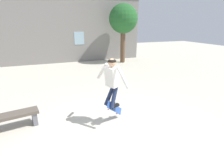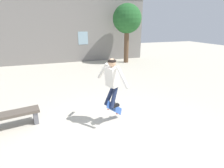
% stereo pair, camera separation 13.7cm
% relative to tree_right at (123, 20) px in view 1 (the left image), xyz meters
% --- Properties ---
extents(ground_plane, '(40.00, 40.00, 0.00)m').
position_rel_tree_right_xyz_m(ground_plane, '(-3.72, -8.07, -2.94)').
color(ground_plane, beige).
extents(building_backdrop, '(11.70, 0.52, 6.04)m').
position_rel_tree_right_xyz_m(building_backdrop, '(-3.74, 1.53, -0.36)').
color(building_backdrop, gray).
rests_on(building_backdrop, ground_plane).
extents(tree_right, '(1.95, 1.95, 3.98)m').
position_rel_tree_right_xyz_m(tree_right, '(0.00, 0.00, 0.00)').
color(tree_right, brown).
rests_on(tree_right, ground_plane).
extents(park_bench, '(1.84, 0.69, 0.45)m').
position_rel_tree_right_xyz_m(park_bench, '(-6.45, -6.91, -2.61)').
color(park_bench, brown).
rests_on(park_bench, ground_plane).
extents(skater, '(0.53, 1.19, 1.34)m').
position_rel_tree_right_xyz_m(skater, '(-3.61, -7.45, -1.65)').
color(skater, silver).
extents(skateboard_flipping, '(0.61, 0.43, 0.63)m').
position_rel_tree_right_xyz_m(skateboard_flipping, '(-3.53, -7.44, -2.53)').
color(skateboard_flipping, '#2D519E').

